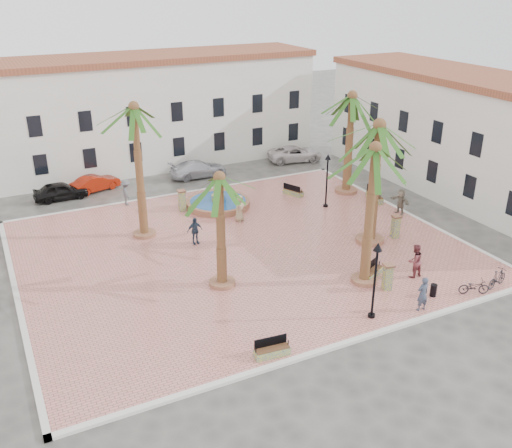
{
  "coord_description": "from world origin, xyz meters",
  "views": [
    {
      "loc": [
        -13.31,
        -28.67,
        15.57
      ],
      "look_at": [
        1.0,
        0.0,
        1.6
      ],
      "focal_mm": 40.0,
      "sensor_mm": 36.0,
      "label": 1
    }
  ],
  "objects_px": {
    "pedestrian_north": "(126,193)",
    "car_silver": "(198,169)",
    "pedestrian_fountain_b": "(195,231)",
    "bicycle_b": "(497,278)",
    "cyclist_a": "(423,294)",
    "car_black": "(61,191)",
    "bicycle_a": "(474,287)",
    "palm_sw": "(220,191)",
    "palm_s": "(374,163)",
    "lamppost_s": "(376,268)",
    "bollard_n": "(182,200)",
    "bench_se": "(373,272)",
    "car_white": "(295,154)",
    "pedestrian_east": "(401,201)",
    "cyclist_b": "(415,261)",
    "bollard_e": "(396,226)",
    "litter_bin": "(433,290)",
    "palm_ne": "(352,108)",
    "bench_ne": "(293,192)",
    "fountain": "(218,202)",
    "bollard_se": "(388,276)",
    "car_red": "(96,183)",
    "bench_s": "(272,351)",
    "pedestrian_fountain_a": "(240,208)",
    "palm_e": "(378,140)",
    "lamppost_e": "(327,171)",
    "bench_e": "(374,197)"
  },
  "relations": [
    {
      "from": "palm_sw",
      "to": "bench_se",
      "type": "bearing_deg",
      "value": -20.35
    },
    {
      "from": "palm_sw",
      "to": "car_black",
      "type": "relative_size",
      "value": 1.62
    },
    {
      "from": "litter_bin",
      "to": "car_white",
      "type": "distance_m",
      "value": 24.96
    },
    {
      "from": "cyclist_a",
      "to": "bicycle_a",
      "type": "height_order",
      "value": "cyclist_a"
    },
    {
      "from": "pedestrian_east",
      "to": "pedestrian_north",
      "type": "bearing_deg",
      "value": -130.96
    },
    {
      "from": "bench_ne",
      "to": "cyclist_b",
      "type": "height_order",
      "value": "cyclist_b"
    },
    {
      "from": "lamppost_s",
      "to": "bicycle_b",
      "type": "bearing_deg",
      "value": -4.27
    },
    {
      "from": "fountain",
      "to": "bench_se",
      "type": "xyz_separation_m",
      "value": [
        3.58,
        -13.61,
        -0.08
      ]
    },
    {
      "from": "fountain",
      "to": "pedestrian_north",
      "type": "xyz_separation_m",
      "value": [
        -5.85,
        3.26,
        0.62
      ]
    },
    {
      "from": "palm_sw",
      "to": "palm_s",
      "type": "bearing_deg",
      "value": -24.15
    },
    {
      "from": "bench_s",
      "to": "fountain",
      "type": "bearing_deg",
      "value": 80.13
    },
    {
      "from": "bench_ne",
      "to": "bollard_se",
      "type": "distance_m",
      "value": 14.93
    },
    {
      "from": "cyclist_a",
      "to": "pedestrian_fountain_b",
      "type": "height_order",
      "value": "cyclist_a"
    },
    {
      "from": "palm_e",
      "to": "lamppost_s",
      "type": "distance_m",
      "value": 9.62
    },
    {
      "from": "palm_s",
      "to": "bicycle_b",
      "type": "xyz_separation_m",
      "value": [
        6.05,
        -3.66,
        -6.26
      ]
    },
    {
      "from": "palm_ne",
      "to": "lamppost_s",
      "type": "relative_size",
      "value": 1.94
    },
    {
      "from": "bollard_n",
      "to": "pedestrian_north",
      "type": "xyz_separation_m",
      "value": [
        -3.23,
        2.92,
        0.14
      ]
    },
    {
      "from": "palm_ne",
      "to": "pedestrian_north",
      "type": "height_order",
      "value": "palm_ne"
    },
    {
      "from": "bicycle_a",
      "to": "pedestrian_north",
      "type": "xyz_separation_m",
      "value": [
        -13.02,
        20.8,
        0.52
      ]
    },
    {
      "from": "bench_ne",
      "to": "lamppost_s",
      "type": "distance_m",
      "value": 17.46
    },
    {
      "from": "bench_s",
      "to": "pedestrian_fountain_b",
      "type": "distance_m",
      "value": 12.4
    },
    {
      "from": "bicycle_a",
      "to": "car_silver",
      "type": "relative_size",
      "value": 0.33
    },
    {
      "from": "palm_e",
      "to": "pedestrian_north",
      "type": "xyz_separation_m",
      "value": [
        -12.07,
        13.09,
        -5.62
      ]
    },
    {
      "from": "bollard_n",
      "to": "pedestrian_fountain_a",
      "type": "relative_size",
      "value": 0.84
    },
    {
      "from": "fountain",
      "to": "lamppost_s",
      "type": "height_order",
      "value": "lamppost_s"
    },
    {
      "from": "bollard_e",
      "to": "bench_se",
      "type": "bearing_deg",
      "value": -141.39
    },
    {
      "from": "bicycle_a",
      "to": "car_white",
      "type": "xyz_separation_m",
      "value": [
        3.69,
        25.06,
        0.12
      ]
    },
    {
      "from": "litter_bin",
      "to": "cyclist_b",
      "type": "height_order",
      "value": "cyclist_b"
    },
    {
      "from": "bollard_n",
      "to": "bollard_e",
      "type": "xyz_separation_m",
      "value": [
        10.65,
        -10.39,
        -0.02
      ]
    },
    {
      "from": "palm_sw",
      "to": "cyclist_b",
      "type": "xyz_separation_m",
      "value": [
        9.9,
        -3.96,
        -4.41
      ]
    },
    {
      "from": "cyclist_a",
      "to": "bench_se",
      "type": "bearing_deg",
      "value": -89.5
    },
    {
      "from": "bench_ne",
      "to": "bollard_se",
      "type": "height_order",
      "value": "bollard_se"
    },
    {
      "from": "bollard_se",
      "to": "litter_bin",
      "type": "relative_size",
      "value": 2.21
    },
    {
      "from": "pedestrian_north",
      "to": "car_black",
      "type": "height_order",
      "value": "pedestrian_north"
    },
    {
      "from": "palm_s",
      "to": "car_white",
      "type": "height_order",
      "value": "palm_s"
    },
    {
      "from": "bollard_e",
      "to": "litter_bin",
      "type": "height_order",
      "value": "bollard_e"
    },
    {
      "from": "bollard_e",
      "to": "cyclist_a",
      "type": "xyz_separation_m",
      "value": [
        -4.43,
        -7.48,
        0.14
      ]
    },
    {
      "from": "fountain",
      "to": "pedestrian_north",
      "type": "height_order",
      "value": "fountain"
    },
    {
      "from": "palm_ne",
      "to": "litter_bin",
      "type": "distance_m",
      "value": 17.05
    },
    {
      "from": "pedestrian_east",
      "to": "bench_se",
      "type": "bearing_deg",
      "value": -57.6
    },
    {
      "from": "lamppost_s",
      "to": "pedestrian_fountain_b",
      "type": "bearing_deg",
      "value": 111.99
    },
    {
      "from": "palm_s",
      "to": "pedestrian_north",
      "type": "bearing_deg",
      "value": 116.82
    },
    {
      "from": "pedestrian_north",
      "to": "car_silver",
      "type": "distance_m",
      "value": 8.2
    },
    {
      "from": "palm_sw",
      "to": "cyclist_a",
      "type": "distance_m",
      "value": 11.37
    },
    {
      "from": "pedestrian_fountain_b",
      "to": "bicycle_b",
      "type": "bearing_deg",
      "value": -49.49
    },
    {
      "from": "bench_se",
      "to": "bicycle_b",
      "type": "bearing_deg",
      "value": -62.75
    },
    {
      "from": "lamppost_e",
      "to": "pedestrian_fountain_b",
      "type": "distance_m",
      "value": 11.0
    },
    {
      "from": "cyclist_b",
      "to": "car_red",
      "type": "height_order",
      "value": "cyclist_b"
    },
    {
      "from": "pedestrian_fountain_a",
      "to": "car_red",
      "type": "height_order",
      "value": "pedestrian_fountain_a"
    },
    {
      "from": "bench_s",
      "to": "bench_e",
      "type": "distance_m",
      "value": 20.68
    }
  ]
}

